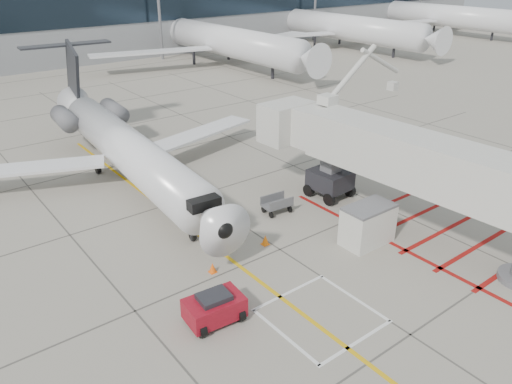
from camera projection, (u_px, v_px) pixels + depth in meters
ground_plane at (337, 287)px, 22.57m from camera, size 260.00×260.00×0.00m
regional_jet at (139, 137)px, 29.72m from camera, size 24.89×30.34×7.51m
jet_bridge at (416, 170)px, 25.68m from camera, size 9.39×18.36×7.18m
pushback_tug at (214, 307)px, 20.20m from camera, size 2.46×1.67×1.37m
baggage_cart at (277, 204)px, 28.90m from camera, size 1.76×1.21×1.05m
ground_power_unit at (368, 225)px, 25.62m from camera, size 2.70×1.60×2.12m
cone_nose at (213, 268)px, 23.52m from camera, size 0.36×0.36×0.50m
cone_side at (265, 240)px, 25.77m from camera, size 0.39×0.39×0.54m
terminal_building at (49, 4)px, 75.14m from camera, size 180.00×28.00×14.00m
terminal_glass_band at (82, 3)px, 64.67m from camera, size 180.00×0.10×6.00m
bg_aircraft_c at (218, 20)px, 66.50m from camera, size 34.70×38.55×11.57m
bg_aircraft_d at (338, 10)px, 79.11m from camera, size 34.93×38.82×11.64m
bg_aircraft_e at (438, 1)px, 93.97m from camera, size 35.37×39.30×11.79m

